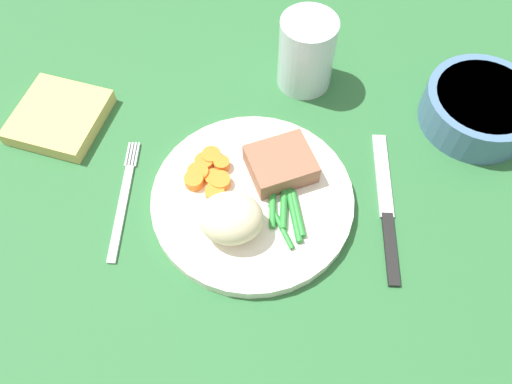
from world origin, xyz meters
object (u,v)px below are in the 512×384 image
(salad_bowl, at_px, (483,107))
(dinner_plate, at_px, (256,200))
(water_glass, at_px, (309,57))
(napkin, at_px, (63,117))
(meat_portion, at_px, (284,164))
(knife, at_px, (390,209))
(fork, at_px, (127,200))

(salad_bowl, bearing_deg, dinner_plate, -154.43)
(dinner_plate, height_order, salad_bowl, salad_bowl)
(water_glass, height_order, salad_bowl, water_glass)
(water_glass, height_order, napkin, water_glass)
(meat_portion, relative_size, knife, 0.36)
(meat_portion, xyz_separation_m, salad_bowl, (0.25, 0.10, -0.00))
(napkin, bearing_deg, fork, -48.43)
(knife, bearing_deg, water_glass, 118.05)
(fork, bearing_deg, salad_bowl, 14.24)
(dinner_plate, distance_m, salad_bowl, 0.32)
(meat_portion, bearing_deg, fork, -167.88)
(fork, relative_size, salad_bowl, 1.15)
(water_glass, relative_size, napkin, 0.93)
(knife, bearing_deg, salad_bowl, 50.25)
(water_glass, distance_m, salad_bowl, 0.23)
(dinner_plate, xyz_separation_m, knife, (0.16, -0.00, -0.01))
(dinner_plate, bearing_deg, knife, -1.02)
(salad_bowl, bearing_deg, meat_portion, -158.64)
(meat_portion, xyz_separation_m, knife, (0.13, -0.04, -0.03))
(napkin, bearing_deg, dinner_plate, -23.74)
(napkin, bearing_deg, meat_portion, -14.64)
(dinner_plate, relative_size, salad_bowl, 1.66)
(fork, height_order, water_glass, water_glass)
(fork, height_order, napkin, napkin)
(knife, distance_m, salad_bowl, 0.19)
(fork, bearing_deg, dinner_plate, -2.36)
(fork, height_order, knife, knife)
(dinner_plate, distance_m, knife, 0.16)
(water_glass, bearing_deg, napkin, -165.02)
(water_glass, bearing_deg, knife, -64.43)
(dinner_plate, xyz_separation_m, napkin, (-0.26, 0.11, 0.00))
(dinner_plate, bearing_deg, napkin, 156.26)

